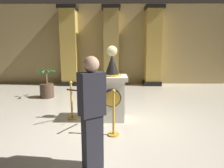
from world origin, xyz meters
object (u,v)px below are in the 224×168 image
pedestal_clock (112,92)px  stanchion_far (114,120)px  bystander_guest (92,111)px  potted_palm_left (47,89)px  stanchion_near (72,106)px

pedestal_clock → stanchion_far: 1.04m
bystander_guest → potted_palm_left: bearing=115.9°
potted_palm_left → pedestal_clock: bearing=-43.2°
pedestal_clock → stanchion_near: pedestal_clock is taller
bystander_guest → stanchion_far: bearing=74.9°
bystander_guest → pedestal_clock: bearing=82.7°
stanchion_far → potted_palm_left: size_ratio=0.88×
potted_palm_left → stanchion_far: bearing=-52.8°
stanchion_far → bystander_guest: 1.34m
pedestal_clock → bystander_guest: bearing=-97.3°
potted_palm_left → bystander_guest: size_ratio=0.66×
pedestal_clock → potted_palm_left: pedestal_clock is taller
pedestal_clock → bystander_guest: pedestal_clock is taller
pedestal_clock → stanchion_near: size_ratio=1.88×
stanchion_near → potted_palm_left: size_ratio=0.88×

